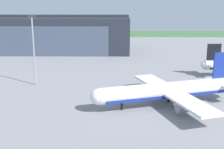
{
  "coord_description": "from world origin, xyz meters",
  "views": [
    {
      "loc": [
        1.89,
        -66.86,
        25.13
      ],
      "look_at": [
        0.73,
        16.79,
        4.82
      ],
      "focal_mm": 46.55,
      "sensor_mm": 36.0,
      "label": 1
    }
  ],
  "objects": [
    {
      "name": "maintenance_hangar",
      "position": [
        -34.87,
        91.26,
        9.34
      ],
      "size": [
        87.03,
        34.19,
        19.61
      ],
      "color": "#232833",
      "rests_on": "ground_plane"
    },
    {
      "name": "grass_field_strip",
      "position": [
        0.0,
        189.49,
        0.04
      ],
      "size": [
        440.0,
        56.0,
        0.08
      ],
      "primitive_type": "cube",
      "color": "#426C3F",
      "rests_on": "ground_plane"
    },
    {
      "name": "ground_plane",
      "position": [
        0.0,
        0.0,
        0.0
      ],
      "size": [
        440.0,
        440.0,
        0.0
      ],
      "primitive_type": "plane",
      "color": "gray"
    },
    {
      "name": "apron_light_mast",
      "position": [
        -23.76,
        22.36,
        12.71
      ],
      "size": [
        2.4,
        0.5,
        22.05
      ],
      "color": "#99999E",
      "rests_on": "ground_plane"
    },
    {
      "name": "airliner_near_left",
      "position": [
        15.1,
        3.8,
        3.79
      ],
      "size": [
        38.32,
        35.54,
        12.9
      ],
      "color": "white",
      "rests_on": "ground_plane"
    }
  ]
}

